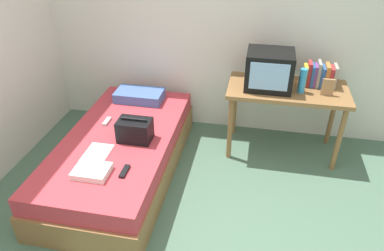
{
  "coord_description": "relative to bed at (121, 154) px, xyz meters",
  "views": [
    {
      "loc": [
        0.37,
        -1.73,
        2.27
      ],
      "look_at": [
        -0.18,
        1.05,
        0.52
      ],
      "focal_mm": 33.66,
      "sensor_mm": 36.0,
      "label": 1
    }
  ],
  "objects": [
    {
      "name": "wall_back",
      "position": [
        0.83,
        1.12,
        1.09
      ],
      "size": [
        5.2,
        0.1,
        2.6
      ],
      "primitive_type": "cube",
      "color": "silver",
      "rests_on": "ground"
    },
    {
      "name": "bed",
      "position": [
        0.0,
        0.0,
        0.0
      ],
      "size": [
        1.0,
        2.0,
        0.43
      ],
      "color": "olive",
      "rests_on": "ground"
    },
    {
      "name": "desk",
      "position": [
        1.51,
        0.69,
        0.43
      ],
      "size": [
        1.16,
        0.6,
        0.74
      ],
      "color": "olive",
      "rests_on": "ground"
    },
    {
      "name": "tv",
      "position": [
        1.31,
        0.67,
        0.7
      ],
      "size": [
        0.44,
        0.39,
        0.36
      ],
      "color": "black",
      "rests_on": "desk"
    },
    {
      "name": "water_bottle",
      "position": [
        1.62,
        0.62,
        0.64
      ],
      "size": [
        0.07,
        0.07,
        0.24
      ],
      "primitive_type": "cylinder",
      "color": "#3399DB",
      "rests_on": "desk"
    },
    {
      "name": "book_row",
      "position": [
        1.8,
        0.8,
        0.63
      ],
      "size": [
        0.31,
        0.17,
        0.25
      ],
      "color": "gold",
      "rests_on": "desk"
    },
    {
      "name": "picture_frame",
      "position": [
        1.86,
        0.6,
        0.6
      ],
      "size": [
        0.11,
        0.02,
        0.16
      ],
      "primitive_type": "cube",
      "color": "#9E754C",
      "rests_on": "desk"
    },
    {
      "name": "pillow",
      "position": [
        -0.03,
        0.72,
        0.27
      ],
      "size": [
        0.51,
        0.3,
        0.1
      ],
      "primitive_type": "cube",
      "color": "#4766AD",
      "rests_on": "bed"
    },
    {
      "name": "handbag",
      "position": [
        0.17,
        -0.04,
        0.32
      ],
      "size": [
        0.3,
        0.2,
        0.22
      ],
      "color": "black",
      "rests_on": "bed"
    },
    {
      "name": "magazine",
      "position": [
        -0.08,
        -0.31,
        0.22
      ],
      "size": [
        0.21,
        0.29,
        0.01
      ],
      "primitive_type": "cube",
      "color": "white",
      "rests_on": "bed"
    },
    {
      "name": "remote_dark",
      "position": [
        0.24,
        -0.5,
        0.23
      ],
      "size": [
        0.04,
        0.16,
        0.02
      ],
      "primitive_type": "cube",
      "color": "black",
      "rests_on": "bed"
    },
    {
      "name": "remote_silver",
      "position": [
        -0.2,
        0.2,
        0.23
      ],
      "size": [
        0.04,
        0.14,
        0.02
      ],
      "primitive_type": "cube",
      "color": "#B7B7BC",
      "rests_on": "bed"
    },
    {
      "name": "folded_towel",
      "position": [
        -0.01,
        -0.57,
        0.25
      ],
      "size": [
        0.28,
        0.22,
        0.05
      ],
      "primitive_type": "cube",
      "color": "white",
      "rests_on": "bed"
    }
  ]
}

